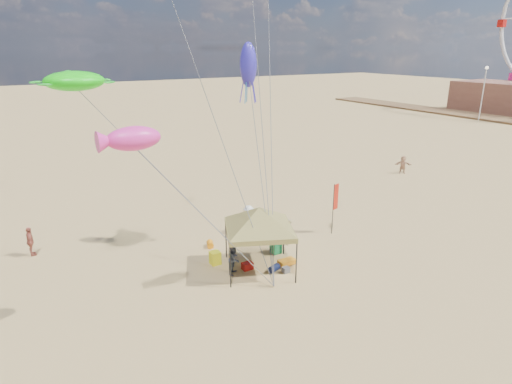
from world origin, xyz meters
TOP-DOWN VIEW (x-y plane):
  - ground at (0.00, 0.00)m, footprint 280.00×280.00m
  - canopy_tent at (-0.18, 2.39)m, footprint 5.86×5.86m
  - feather_flag at (6.20, 4.02)m, footprint 0.48×0.15m
  - cooler_red at (-0.70, 2.70)m, footprint 0.54×0.38m
  - cooler_blue at (2.48, 5.92)m, footprint 0.54×0.38m
  - bag_navy at (0.36, 1.80)m, footprint 0.69×0.54m
  - bag_orange at (-1.20, 6.09)m, footprint 0.54×0.69m
  - chair_green at (1.62, 3.54)m, footprint 0.50×0.50m
  - chair_yellow at (-1.86, 4.10)m, footprint 0.50×0.50m
  - crate_grey at (0.82, 1.41)m, footprint 0.34×0.30m
  - beach_cart at (1.30, 2.02)m, footprint 0.90×0.50m
  - person_near_a at (2.83, 4.07)m, footprint 0.69×0.61m
  - person_near_b at (-1.46, 2.70)m, footprint 0.97×0.96m
  - person_near_c at (1.71, 6.71)m, footprint 1.29×0.95m
  - person_far_a at (-10.03, 10.22)m, footprint 0.43×0.98m
  - person_far_c at (20.47, 11.11)m, footprint 1.45×1.33m
  - building_north at (67.00, 30.00)m, footprint 10.00×14.00m
  - lamp_north at (55.00, 26.00)m, footprint 0.50×0.50m
  - turtle_kite at (-7.41, 5.96)m, footprint 2.81×2.37m
  - fish_kite at (-6.46, 0.83)m, footprint 2.23×1.65m
  - squid_kite at (0.95, 5.35)m, footprint 0.89×0.89m

SIDE VIEW (x-z plane):
  - ground at x=0.00m, z-range 0.00..0.00m
  - crate_grey at x=0.82m, z-range 0.00..0.28m
  - bag_navy at x=0.36m, z-range 0.00..0.36m
  - bag_orange at x=-1.20m, z-range 0.00..0.36m
  - cooler_red at x=-0.70m, z-range 0.00..0.38m
  - cooler_blue at x=2.48m, z-range 0.00..0.38m
  - beach_cart at x=1.30m, z-range 0.08..0.32m
  - chair_green at x=1.62m, z-range 0.00..0.70m
  - chair_yellow at x=-1.86m, z-range 0.00..0.70m
  - person_near_b at x=-1.46m, z-range 0.00..1.58m
  - person_near_a at x=2.83m, z-range 0.00..1.60m
  - person_far_c at x=20.47m, z-range 0.00..1.61m
  - person_far_a at x=-10.03m, z-range 0.00..1.66m
  - person_near_c at x=1.71m, z-range 0.00..1.79m
  - feather_flag at x=6.20m, z-range 0.53..3.72m
  - building_north at x=67.00m, z-range 0.00..5.20m
  - canopy_tent at x=-0.18m, z-range 1.31..5.25m
  - lamp_north at x=55.00m, z-range 1.39..9.64m
  - fish_kite at x=-6.46m, z-range 7.31..8.20m
  - turtle_kite at x=-7.41m, z-range 9.06..9.92m
  - squid_kite at x=0.95m, z-range 8.90..11.16m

